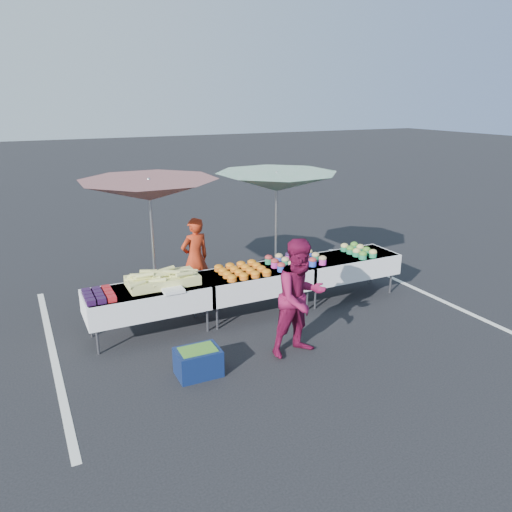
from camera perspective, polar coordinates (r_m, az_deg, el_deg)
name	(u,v)px	position (r m, az deg, el deg)	size (l,w,h in m)	color
ground	(256,313)	(8.44, 0.00, -6.48)	(80.00, 80.00, 0.00)	black
stripe_left	(53,354)	(7.73, -22.18, -10.29)	(0.10, 5.00, 0.00)	silver
stripe_right	(403,283)	(10.16, 16.42, -2.94)	(0.10, 5.00, 0.00)	silver
table_left	(148,299)	(7.65, -12.22, -4.79)	(1.86, 0.81, 0.75)	white
table_center	(256,280)	(8.22, 0.00, -2.77)	(1.86, 0.81, 0.75)	white
table_right	(346,265)	(9.12, 10.20, -0.98)	(1.86, 0.81, 0.75)	white
berry_punnets	(99,295)	(7.40, -17.54, -4.28)	(0.40, 0.54, 0.08)	black
corn_pile	(162,279)	(7.65, -10.67, -2.62)	(1.16, 0.57, 0.26)	#D4D36C
plastic_bags	(173,290)	(7.38, -9.47, -3.86)	(0.30, 0.25, 0.05)	white
carrot_bowls	(242,270)	(8.04, -1.57, -1.62)	(0.75, 0.69, 0.11)	orange
potato_cups	(296,260)	(8.48, 4.55, -0.41)	(0.94, 0.58, 0.16)	blue
bean_baskets	(358,250)	(9.19, 11.63, 0.65)	(0.36, 0.68, 0.15)	#218654
vendor	(195,258)	(8.88, -6.97, -0.28)	(0.54, 0.35, 1.48)	#AD2E13
customer	(300,298)	(6.88, 5.11, -4.77)	(0.81, 0.63, 1.67)	maroon
umbrella_left	(149,191)	(8.07, -12.10, 7.27)	(2.88, 2.88, 2.26)	black
umbrella_right	(277,183)	(8.90, 2.36, 8.36)	(2.74, 2.74, 2.23)	black
storage_bin	(198,361)	(6.64, -6.63, -11.88)	(0.57, 0.42, 0.37)	#0E1D47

